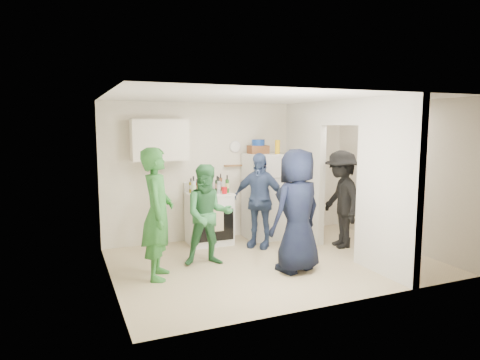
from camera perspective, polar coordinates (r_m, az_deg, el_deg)
name	(u,v)px	position (r m, az deg, el deg)	size (l,w,h in m)	color
floor	(273,262)	(6.76, 4.44, -10.81)	(4.80, 4.80, 0.00)	tan
wall_back	(232,171)	(8.02, -1.03, 1.25)	(4.80, 4.80, 0.00)	silver
wall_front	(342,200)	(5.05, 13.44, -2.63)	(4.80, 4.80, 0.00)	silver
wall_left	(109,191)	(5.79, -17.06, -1.47)	(3.40, 3.40, 0.00)	silver
wall_right	(398,175)	(7.87, 20.28, 0.67)	(3.40, 3.40, 0.00)	silver
ceiling	(275,98)	(6.43, 4.66, 10.85)	(4.80, 4.80, 0.00)	white
partition_pier_back	(304,171)	(8.02, 8.57, 1.17)	(0.12, 1.20, 2.50)	silver
partition_pier_front	(388,187)	(6.26, 19.09, -0.91)	(0.12, 1.20, 2.50)	silver
partition_header	(342,112)	(7.06, 13.43, 8.75)	(0.12, 1.00, 0.40)	silver
stove	(209,218)	(7.64, -4.14, -5.10)	(0.77, 0.64, 0.92)	white
upper_cabinet	(159,140)	(7.39, -10.69, 5.26)	(0.95, 0.34, 0.70)	silver
fridge	(264,196)	(7.95, 3.20, -2.17)	(0.65, 0.63, 1.58)	silver
wicker_basket	(258,150)	(7.85, 2.43, 4.08)	(0.35, 0.25, 0.15)	brown
blue_bowl	(258,142)	(7.85, 2.44, 5.02)	(0.24, 0.24, 0.11)	navy
yellow_cup_stack_top	(277,147)	(7.86, 5.02, 4.42)	(0.09, 0.09, 0.25)	yellow
wall_clock	(235,147)	(7.98, -0.65, 4.46)	(0.22, 0.22, 0.03)	white
spice_shelf	(233,166)	(7.96, -0.90, 1.93)	(0.35, 0.08, 0.03)	olive
nook_window	(390,151)	(7.97, 19.32, 3.68)	(0.03, 0.70, 0.80)	black
nook_window_frame	(389,151)	(7.96, 19.24, 3.68)	(0.04, 0.76, 0.86)	white
nook_valance	(389,131)	(7.93, 19.21, 6.20)	(0.04, 0.82, 0.18)	white
yellow_cup_stack_stove	(206,188)	(7.29, -4.53, -1.05)	(0.09, 0.09, 0.25)	yellow
red_cup	(225,190)	(7.43, -2.08, -1.38)	(0.09, 0.09, 0.12)	red
person_green_left	(158,214)	(5.96, -10.94, -4.42)	(0.66, 0.43, 1.81)	#317C38
person_green_center	(208,215)	(6.45, -4.24, -4.68)	(0.74, 0.58, 1.53)	#347743
person_denim	(259,200)	(7.36, 2.52, -2.72)	(0.96, 0.40, 1.63)	#344672
person_navy	(297,211)	(6.18, 7.64, -4.07)	(0.87, 0.56, 1.78)	black
person_nook	(341,199)	(7.55, 13.35, -2.50)	(1.08, 0.62, 1.67)	black
bottle_a	(191,186)	(7.58, -6.55, -0.74)	(0.07, 0.07, 0.25)	#6D6415
bottle_b	(199,185)	(7.40, -5.47, -0.72)	(0.07, 0.07, 0.31)	#164328
bottle_c	(203,183)	(7.64, -4.95, -0.46)	(0.06, 0.06, 0.31)	#A9AFB7
bottle_d	(211,186)	(7.50, -3.95, -0.79)	(0.07, 0.07, 0.26)	maroon
bottle_e	(210,183)	(7.75, -3.96, -0.46)	(0.07, 0.07, 0.27)	#A6ACB8
bottle_f	(217,184)	(7.60, -3.04, -0.55)	(0.08, 0.08, 0.29)	#123316
bottle_g	(221,182)	(7.74, -2.60, -0.30)	(0.06, 0.06, 0.31)	brown
bottle_h	(194,186)	(7.32, -6.21, -0.75)	(0.08, 0.08, 0.32)	silver
bottle_i	(209,185)	(7.65, -4.21, -0.65)	(0.06, 0.06, 0.25)	brown
bottle_j	(227,184)	(7.53, -1.72, -0.52)	(0.06, 0.06, 0.31)	#286322
bottle_k	(197,186)	(7.51, -5.75, -0.81)	(0.07, 0.07, 0.25)	brown
bottle_l	(219,185)	(7.47, -2.86, -0.68)	(0.07, 0.07, 0.29)	gray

